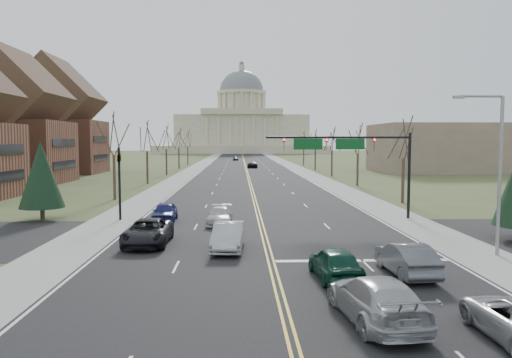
{
  "coord_description": "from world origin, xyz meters",
  "views": [
    {
      "loc": [
        -1.74,
        -27.53,
        6.54
      ],
      "look_at": [
        -0.14,
        18.28,
        3.0
      ],
      "focal_mm": 35.0,
      "sensor_mm": 36.0,
      "label": 1
    }
  ],
  "objects": [
    {
      "name": "tree_r_4",
      "position": [
        15.5,
        104.0,
        6.55
      ],
      "size": [
        3.74,
        3.74,
        8.5
      ],
      "color": "#3C2C23",
      "rests_on": "ground"
    },
    {
      "name": "car_sb_inner_second",
      "position": [
        -3.22,
        11.18,
        0.68
      ],
      "size": [
        2.05,
        4.69,
        1.34
      ],
      "primitive_type": "imported",
      "rotation": [
        0.0,
        0.0,
        -0.04
      ],
      "color": "#B8B8B8",
      "rests_on": "road"
    },
    {
      "name": "signal_mast",
      "position": [
        7.45,
        13.5,
        5.76
      ],
      "size": [
        12.12,
        0.44,
        7.2
      ],
      "color": "black",
      "rests_on": "ground"
    },
    {
      "name": "car_nb_inner_second",
      "position": [
        3.2,
        -10.12,
        0.85
      ],
      "size": [
        2.94,
        5.96,
        1.67
      ],
      "primitive_type": "imported",
      "rotation": [
        0.0,
        0.0,
        3.25
      ],
      "color": "#A2A4AA",
      "rests_on": "road"
    },
    {
      "name": "ground",
      "position": [
        0.0,
        0.0,
        0.0
      ],
      "size": [
        600.0,
        600.0,
        0.0
      ],
      "primitive_type": "plane",
      "color": "#444E27",
      "rests_on": "ground"
    },
    {
      "name": "tree_l_2",
      "position": [
        -15.5,
        68.0,
        6.94
      ],
      "size": [
        3.96,
        3.96,
        9.0
      ],
      "color": "#3C2C23",
      "rests_on": "ground"
    },
    {
      "name": "center_line",
      "position": [
        0.0,
        110.0,
        0.01
      ],
      "size": [
        0.42,
        380.0,
        0.01
      ],
      "primitive_type": "cube",
      "color": "gold",
      "rests_on": "road"
    },
    {
      "name": "tree_r_1",
      "position": [
        15.5,
        44.0,
        6.55
      ],
      "size": [
        3.74,
        3.74,
        8.5
      ],
      "color": "#3C2C23",
      "rests_on": "ground"
    },
    {
      "name": "road",
      "position": [
        0.0,
        110.0,
        0.01
      ],
      "size": [
        20.0,
        380.0,
        0.01
      ],
      "primitive_type": "cube",
      "color": "black",
      "rests_on": "ground"
    },
    {
      "name": "car_nb_outer_lead",
      "position": [
        6.41,
        -3.92,
        0.81
      ],
      "size": [
        1.93,
        4.91,
        1.59
      ],
      "primitive_type": "imported",
      "rotation": [
        0.0,
        0.0,
        3.19
      ],
      "color": "#56585F",
      "rests_on": "road"
    },
    {
      "name": "car_nb_inner_lead",
      "position": [
        2.8,
        -4.62,
        0.79
      ],
      "size": [
        2.15,
        4.71,
        1.57
      ],
      "primitive_type": "imported",
      "rotation": [
        0.0,
        0.0,
        3.21
      ],
      "color": "#0C3728",
      "rests_on": "road"
    },
    {
      "name": "street_light",
      "position": [
        12.74,
        0.0,
        5.23
      ],
      "size": [
        2.9,
        0.25,
        9.07
      ],
      "color": "gray",
      "rests_on": "ground"
    },
    {
      "name": "stop_bar",
      "position": [
        5.0,
        -1.0,
        0.01
      ],
      "size": [
        9.5,
        0.5,
        0.01
      ],
      "primitive_type": "cube",
      "color": "silver",
      "rests_on": "road"
    },
    {
      "name": "tree_l_0",
      "position": [
        -15.5,
        28.0,
        6.94
      ],
      "size": [
        3.96,
        3.96,
        9.0
      ],
      "color": "#3C2C23",
      "rests_on": "ground"
    },
    {
      "name": "tree_l_1",
      "position": [
        -15.5,
        48.0,
        6.94
      ],
      "size": [
        3.96,
        3.96,
        9.0
      ],
      "color": "#3C2C23",
      "rests_on": "ground"
    },
    {
      "name": "car_sb_outer_lead",
      "position": [
        -7.45,
        3.62,
        0.81
      ],
      "size": [
        2.65,
        5.72,
        1.59
      ],
      "primitive_type": "imported",
      "rotation": [
        0.0,
        0.0,
        -0.0
      ],
      "color": "black",
      "rests_on": "road"
    },
    {
      "name": "tree_r_3",
      "position": [
        15.5,
        84.0,
        6.55
      ],
      "size": [
        3.74,
        3.74,
        8.5
      ],
      "color": "#3C2C23",
      "rests_on": "ground"
    },
    {
      "name": "bldg_left_far",
      "position": [
        -38.0,
        74.0,
        9.54
      ],
      "size": [
        17.1,
        14.28,
        23.25
      ],
      "color": "brown",
      "rests_on": "ground"
    },
    {
      "name": "tree_r_0",
      "position": [
        15.5,
        24.0,
        6.55
      ],
      "size": [
        3.74,
        3.74,
        8.5
      ],
      "color": "#3C2C23",
      "rests_on": "ground"
    },
    {
      "name": "conifer_l",
      "position": [
        -18.0,
        14.0,
        3.74
      ],
      "size": [
        3.64,
        3.64,
        6.5
      ],
      "color": "#3C2C23",
      "rests_on": "ground"
    },
    {
      "name": "sidewalk_left",
      "position": [
        -12.0,
        110.0,
        0.01
      ],
      "size": [
        4.0,
        380.0,
        0.03
      ],
      "primitive_type": "cube",
      "color": "gray",
      "rests_on": "ground"
    },
    {
      "name": "bldg_left_mid",
      "position": [
        -36.0,
        50.0,
        8.54
      ],
      "size": [
        15.1,
        14.28,
        20.75
      ],
      "color": "brown",
      "rests_on": "ground"
    },
    {
      "name": "car_far_sb",
      "position": [
        -2.72,
        137.2,
        0.76
      ],
      "size": [
        1.85,
        4.44,
        1.5
      ],
      "primitive_type": "imported",
      "rotation": [
        0.0,
        0.0,
        -0.02
      ],
      "color": "#4A4D51",
      "rests_on": "road"
    },
    {
      "name": "car_sb_outer_second",
      "position": [
        -7.72,
        12.72,
        0.78
      ],
      "size": [
        1.94,
        4.56,
        1.54
      ],
      "primitive_type": "imported",
      "rotation": [
        0.0,
        0.0,
        0.03
      ],
      "color": "navy",
      "rests_on": "road"
    },
    {
      "name": "edge_line_right",
      "position": [
        9.8,
        110.0,
        0.01
      ],
      "size": [
        0.15,
        380.0,
        0.01
      ],
      "primitive_type": "cube",
      "color": "silver",
      "rests_on": "road"
    },
    {
      "name": "cross_road",
      "position": [
        0.0,
        6.0,
        0.01
      ],
      "size": [
        120.0,
        14.0,
        0.01
      ],
      "primitive_type": "cube",
      "color": "black",
      "rests_on": "ground"
    },
    {
      "name": "tree_r_2",
      "position": [
        15.5,
        64.0,
        6.55
      ],
      "size": [
        3.74,
        3.74,
        8.5
      ],
      "color": "#3C2C23",
      "rests_on": "ground"
    },
    {
      "name": "edge_line_left",
      "position": [
        -9.8,
        110.0,
        0.01
      ],
      "size": [
        0.15,
        380.0,
        0.01
      ],
      "primitive_type": "cube",
      "color": "silver",
      "rests_on": "road"
    },
    {
      "name": "signal_left",
      "position": [
        -11.5,
        13.5,
        3.71
      ],
      "size": [
        0.32,
        0.36,
        6.0
      ],
      "color": "black",
      "rests_on": "ground"
    },
    {
      "name": "tree_l_3",
      "position": [
        -15.5,
        88.0,
        6.94
      ],
      "size": [
        3.96,
        3.96,
        9.0
      ],
      "color": "#3C2C23",
      "rests_on": "ground"
    },
    {
      "name": "car_far_nb",
      "position": [
        1.63,
        92.47,
        0.72
      ],
      "size": [
        2.62,
        5.24,
        1.42
      ],
      "primitive_type": "imported",
      "rotation": [
        0.0,
        0.0,
        3.09
      ],
      "color": "black",
      "rests_on": "road"
    },
    {
      "name": "capitol",
      "position": [
        0.0,
        249.91,
        14.2
      ],
      "size": [
        90.0,
        60.0,
        50.0
      ],
      "color": "beige",
      "rests_on": "ground"
    },
    {
      "name": "tree_l_4",
      "position": [
        -15.5,
        108.0,
        6.94
      ],
      "size": [
        3.96,
        3.96,
        9.0
      ],
      "color": "#3C2C23",
      "rests_on": "ground"
    },
    {
      "name": "sidewalk_right",
      "position": [
        12.0,
        110.0,
        0.01
      ],
      "size": [
        4.0,
        380.0,
        0.03
      ],
      "primitive_type": "cube",
      "color": "gray",
      "rests_on": "ground"
    },
    {
      "name": "car_sb_inner_lead",
      "position": [
        -2.36,
        1.89,
        0.83
      ],
      "size": [
        2.03,
        5.07,
        1.64
      ],
      "primitive_type": "imported",
      "rotation": [
        0.0,
        0.0,
        -0.06
      ],
      "color": "#A1A2A8",
      "rests_on": "road"
    },
    {
      "name": "bldg_right_mass",
      "position": [
        40.0,
        76.0,
        5.0
      ],
      "size": [
        25.0,
        20.0,
        10.0
      ],
      "primitive_type": "cube",
      "color": "#766154",
      "rests_on": "ground"
    }
  ]
}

